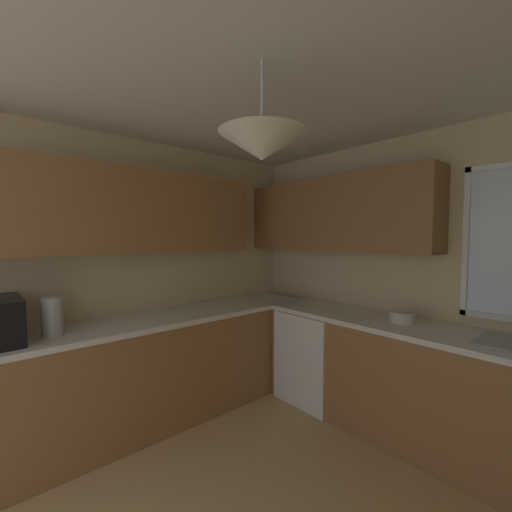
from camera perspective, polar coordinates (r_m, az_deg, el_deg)
room_shell at (r=2.24m, az=4.08°, el=5.97°), size 3.56×3.63×2.52m
counter_run_left at (r=3.09m, az=-17.80°, el=-18.32°), size 0.65×3.24×0.91m
counter_run_back at (r=2.99m, az=26.45°, el=-19.30°), size 2.65×0.65×0.91m
dishwasher at (r=3.42m, az=10.57°, el=-16.45°), size 0.60×0.60×0.86m
kettle at (r=2.71m, az=-31.85°, el=-8.88°), size 0.14×0.14×0.26m
bowl at (r=2.89m, az=24.01°, el=-9.64°), size 0.19×0.19×0.09m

